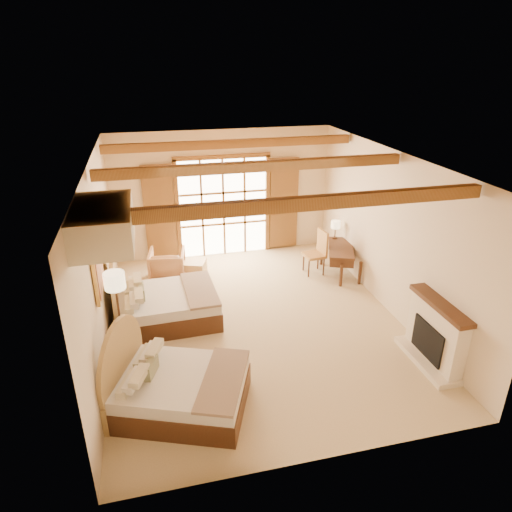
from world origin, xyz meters
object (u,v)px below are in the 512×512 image
object	(u,v)px
bed_near	(172,388)
desk	(340,260)
nightstand	(126,352)
armchair	(167,265)
bed_far	(159,304)

from	to	relation	value
bed_near	desk	size ratio (longest dim) A/B	1.67
desk	nightstand	bearing A→B (deg)	-131.98
desk	armchair	bearing A→B (deg)	-168.02
armchair	desk	world-z (taller)	armchair
nightstand	bed_near	bearing A→B (deg)	-72.43
bed_far	armchair	world-z (taller)	bed_far
nightstand	armchair	bearing A→B (deg)	62.05
bed_near	desk	distance (m)	5.58
bed_near	nightstand	distance (m)	1.36
nightstand	desk	xyz separation A→B (m)	(4.90, 2.47, 0.07)
bed_near	bed_far	world-z (taller)	bed_far
nightstand	bed_far	bearing A→B (deg)	53.21
bed_near	armchair	xyz separation A→B (m)	(0.21, 4.30, -0.00)
bed_far	desk	xyz separation A→B (m)	(4.28, 1.13, -0.02)
bed_near	bed_far	xyz separation A→B (m)	(-0.06, 2.52, 0.02)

